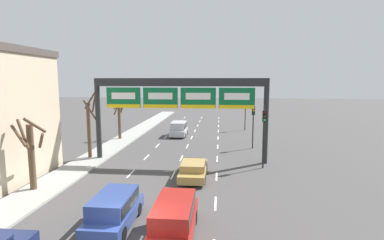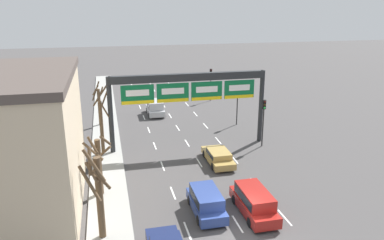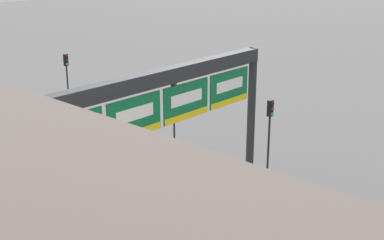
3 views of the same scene
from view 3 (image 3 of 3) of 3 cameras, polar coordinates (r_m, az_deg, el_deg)
lane_dashes at (r=25.66m, az=-1.17°, el=-11.41°), size 6.72×67.00×0.01m
sign_gantry at (r=24.27m, az=-3.74°, el=1.83°), size 15.25×0.70×7.33m
suv_silver at (r=34.18m, az=-19.84°, el=-2.81°), size 1.99×4.20×1.84m
car_gold at (r=24.75m, az=6.57°, el=-10.94°), size 1.89×4.73×1.25m
traffic_light_near_gantry at (r=29.34m, az=8.30°, el=-0.44°), size 0.30×0.35×4.73m
traffic_light_mid_block at (r=42.32m, az=-13.21°, el=5.08°), size 0.30×0.35×4.66m
traffic_light_far_end at (r=33.62m, az=-1.91°, el=1.90°), size 0.30×0.35×4.46m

